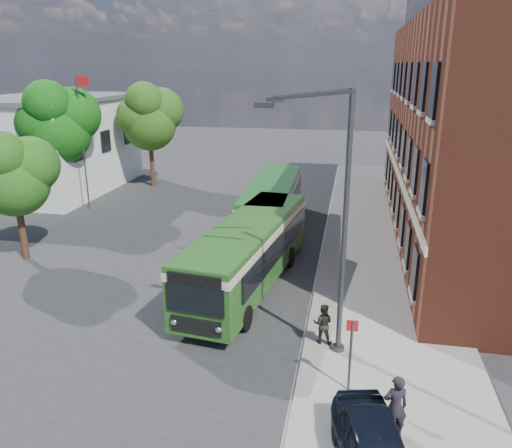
# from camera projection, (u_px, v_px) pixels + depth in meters

# --- Properties ---
(ground) EXTENTS (120.00, 120.00, 0.00)m
(ground) POSITION_uv_depth(u_px,v_px,m) (211.00, 313.00, 20.31)
(ground) COLOR #2B2B2D
(ground) RESTS_ON ground
(pavement) EXTENTS (6.00, 48.00, 0.15)m
(pavement) POSITION_uv_depth(u_px,v_px,m) (379.00, 253.00, 26.48)
(pavement) COLOR gray
(pavement) RESTS_ON ground
(kerb_line) EXTENTS (0.12, 48.00, 0.01)m
(kerb_line) POSITION_uv_depth(u_px,v_px,m) (322.00, 251.00, 27.06)
(kerb_line) COLOR beige
(kerb_line) RESTS_ON ground
(white_building) EXTENTS (9.40, 13.40, 7.30)m
(white_building) POSITION_uv_depth(u_px,v_px,m) (53.00, 144.00, 39.30)
(white_building) COLOR silver
(white_building) RESTS_ON ground
(flagpole) EXTENTS (0.95, 0.10, 9.00)m
(flagpole) POSITION_uv_depth(u_px,v_px,m) (83.00, 138.00, 33.22)
(flagpole) COLOR #393D3F
(flagpole) RESTS_ON ground
(street_lamp) EXTENTS (2.96, 2.38, 9.00)m
(street_lamp) POSITION_uv_depth(u_px,v_px,m) (334.00, 223.00, 16.09)
(street_lamp) COLOR #393D3F
(street_lamp) RESTS_ON ground
(bus_stop_sign) EXTENTS (0.35, 0.08, 2.52)m
(bus_stop_sign) POSITION_uv_depth(u_px,v_px,m) (351.00, 351.00, 14.90)
(bus_stop_sign) COLOR #393D3F
(bus_stop_sign) RESTS_ON ground
(bus_front) EXTENTS (3.97, 11.57, 3.02)m
(bus_front) POSITION_uv_depth(u_px,v_px,m) (249.00, 248.00, 22.23)
(bus_front) COLOR #27581D
(bus_front) RESTS_ON ground
(bus_rear) EXTENTS (2.89, 11.01, 3.02)m
(bus_rear) POSITION_uv_depth(u_px,v_px,m) (272.00, 201.00, 29.80)
(bus_rear) COLOR #1C5A21
(bus_rear) RESTS_ON ground
(pedestrian_a) EXTENTS (0.77, 0.60, 1.85)m
(pedestrian_a) POSITION_uv_depth(u_px,v_px,m) (395.00, 406.00, 13.13)
(pedestrian_a) COLOR black
(pedestrian_a) RESTS_ON pavement
(pedestrian_b) EXTENTS (0.75, 0.59, 1.49)m
(pedestrian_b) POSITION_uv_depth(u_px,v_px,m) (323.00, 324.00, 17.68)
(pedestrian_b) COLOR black
(pedestrian_b) RESTS_ON pavement
(tree_left) EXTENTS (3.95, 3.75, 6.66)m
(tree_left) POSITION_uv_depth(u_px,v_px,m) (14.00, 173.00, 24.62)
(tree_left) COLOR #342012
(tree_left) RESTS_ON ground
(tree_mid) EXTENTS (5.17, 4.91, 8.73)m
(tree_mid) POSITION_uv_depth(u_px,v_px,m) (57.00, 122.00, 33.47)
(tree_mid) COLOR #342012
(tree_mid) RESTS_ON ground
(tree_right) EXTENTS (4.97, 4.73, 8.39)m
(tree_right) POSITION_uv_depth(u_px,v_px,m) (149.00, 116.00, 39.64)
(tree_right) COLOR #342012
(tree_right) RESTS_ON ground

